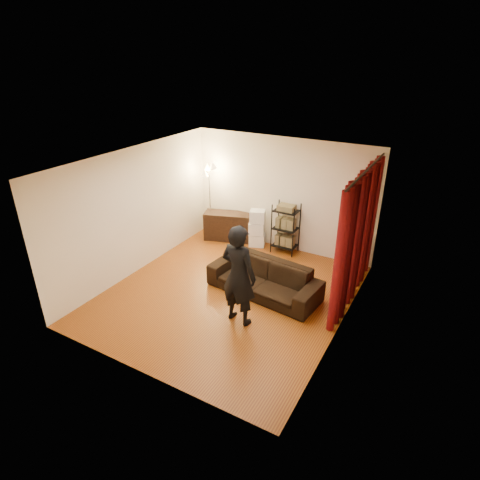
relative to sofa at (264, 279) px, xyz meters
The scene contains 14 objects.
floor 0.79m from the sofa, 147.02° to the right, with size 5.00×5.00×0.00m, color #965315.
ceiling 2.48m from the sofa, 147.02° to the right, with size 5.00×5.00×0.00m, color white.
wall_back 2.42m from the sofa, 105.84° to the left, with size 5.00×5.00×0.00m, color #F1E3CB.
wall_front 3.12m from the sofa, 101.71° to the right, with size 5.00×5.00×0.00m, color #F1E3CB.
wall_left 3.05m from the sofa, behind, with size 5.00×5.00×0.00m, color #F1E3CB.
wall_right 1.98m from the sofa, 13.24° to the right, with size 5.00×5.00×0.00m, color #F1E3CB.
curtain_rod 2.83m from the sofa, 25.40° to the left, with size 0.04×0.04×2.65m, color black.
curtain 1.94m from the sofa, 25.69° to the left, with size 0.22×2.65×2.55m, color #680A07, non-canonical shape.
sofa is the anchor object (origin of this frame).
person 1.19m from the sofa, 89.73° to the right, with size 0.68×0.45×1.87m, color black.
media_cabinet 2.65m from the sofa, 136.14° to the left, with size 1.23×0.46×0.72m, color black.
storage_boxes 2.16m from the sofa, 121.20° to the left, with size 0.38×0.30×0.94m, color white, non-canonical shape.
wire_shelf 1.94m from the sofa, 101.34° to the left, with size 0.56×0.39×1.22m, color black, non-canonical shape.
floor_lamp 3.00m from the sofa, 144.38° to the left, with size 0.35×0.35×1.93m, color silver, non-canonical shape.
Camera 1 is at (3.55, -5.80, 4.46)m, focal length 30.00 mm.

